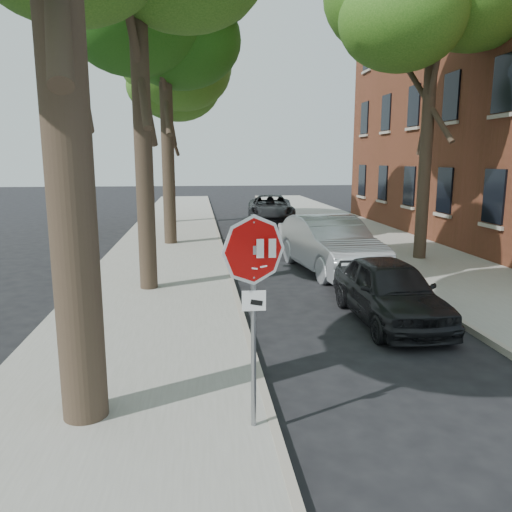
{
  "coord_description": "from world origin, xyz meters",
  "views": [
    {
      "loc": [
        -1.33,
        -5.59,
        3.33
      ],
      "look_at": [
        -0.55,
        0.99,
        2.05
      ],
      "focal_mm": 35.0,
      "sensor_mm": 36.0,
      "label": 1
    }
  ],
  "objects_px": {
    "tree_right": "(431,32)",
    "car_b": "(330,244)",
    "tree_mid_b": "(163,30)",
    "car_a": "(389,290)",
    "car_d": "(271,209)",
    "tree_far": "(167,81)",
    "stop_sign": "(254,281)"
  },
  "relations": [
    {
      "from": "tree_far",
      "to": "car_a",
      "type": "distance_m",
      "value": 19.04
    },
    {
      "from": "tree_mid_b",
      "to": "car_b",
      "type": "bearing_deg",
      "value": -46.56
    },
    {
      "from": "tree_far",
      "to": "car_d",
      "type": "distance_m",
      "value": 8.39
    },
    {
      "from": "tree_mid_b",
      "to": "car_b",
      "type": "relative_size",
      "value": 2.05
    },
    {
      "from": "tree_mid_b",
      "to": "car_b",
      "type": "height_order",
      "value": "tree_mid_b"
    },
    {
      "from": "car_a",
      "to": "car_b",
      "type": "relative_size",
      "value": 0.77
    },
    {
      "from": "tree_right",
      "to": "car_d",
      "type": "height_order",
      "value": "tree_right"
    },
    {
      "from": "stop_sign",
      "to": "tree_far",
      "type": "bearing_deg",
      "value": 95.46
    },
    {
      "from": "tree_far",
      "to": "car_a",
      "type": "height_order",
      "value": "tree_far"
    },
    {
      "from": "stop_sign",
      "to": "tree_mid_b",
      "type": "relative_size",
      "value": 0.25
    },
    {
      "from": "tree_far",
      "to": "car_d",
      "type": "relative_size",
      "value": 1.78
    },
    {
      "from": "tree_right",
      "to": "car_d",
      "type": "relative_size",
      "value": 1.78
    },
    {
      "from": "tree_far",
      "to": "car_a",
      "type": "bearing_deg",
      "value": -72.68
    },
    {
      "from": "car_b",
      "to": "tree_right",
      "type": "bearing_deg",
      "value": 13.1
    },
    {
      "from": "tree_mid_b",
      "to": "tree_far",
      "type": "height_order",
      "value": "tree_mid_b"
    },
    {
      "from": "tree_mid_b",
      "to": "tree_far",
      "type": "xyz_separation_m",
      "value": [
        -0.3,
        6.99,
        -0.78
      ]
    },
    {
      "from": "tree_far",
      "to": "car_b",
      "type": "bearing_deg",
      "value": -66.59
    },
    {
      "from": "tree_mid_b",
      "to": "car_a",
      "type": "xyz_separation_m",
      "value": [
        5.02,
        -10.07,
        -7.34
      ]
    },
    {
      "from": "car_d",
      "to": "car_a",
      "type": "bearing_deg",
      "value": -83.81
    },
    {
      "from": "tree_right",
      "to": "tree_far",
      "type": "bearing_deg",
      "value": 128.34
    },
    {
      "from": "car_a",
      "to": "tree_right",
      "type": "bearing_deg",
      "value": 60.48
    },
    {
      "from": "tree_mid_b",
      "to": "car_b",
      "type": "distance_m",
      "value": 10.23
    },
    {
      "from": "tree_mid_b",
      "to": "tree_right",
      "type": "relative_size",
      "value": 1.11
    },
    {
      "from": "tree_far",
      "to": "car_b",
      "type": "distance_m",
      "value": 14.84
    },
    {
      "from": "stop_sign",
      "to": "car_d",
      "type": "distance_m",
      "value": 21.4
    },
    {
      "from": "tree_right",
      "to": "car_b",
      "type": "bearing_deg",
      "value": -159.06
    },
    {
      "from": "stop_sign",
      "to": "tree_right",
      "type": "distance_m",
      "value": 13.23
    },
    {
      "from": "car_b",
      "to": "car_d",
      "type": "xyz_separation_m",
      "value": [
        0.0,
        12.26,
        -0.11
      ]
    },
    {
      "from": "tree_mid_b",
      "to": "tree_right",
      "type": "height_order",
      "value": "tree_mid_b"
    },
    {
      "from": "tree_mid_b",
      "to": "car_a",
      "type": "distance_m",
      "value": 13.44
    },
    {
      "from": "tree_far",
      "to": "car_a",
      "type": "relative_size",
      "value": 2.4
    },
    {
      "from": "stop_sign",
      "to": "tree_right",
      "type": "relative_size",
      "value": 0.28
    }
  ]
}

